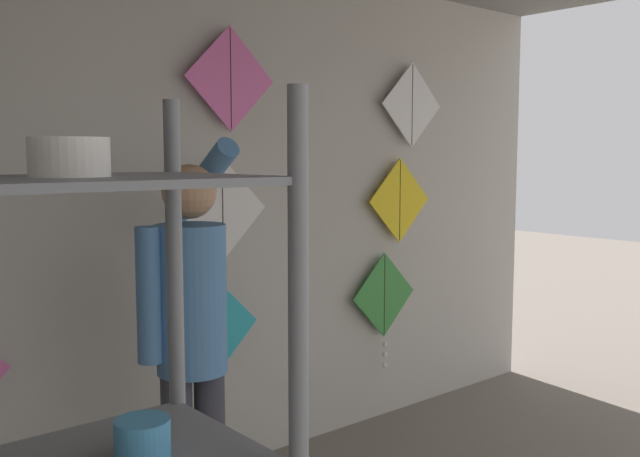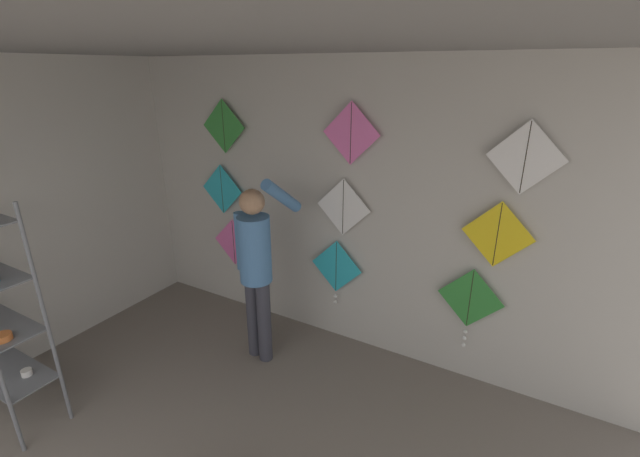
{
  "view_description": "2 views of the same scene",
  "coord_description": "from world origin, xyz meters",
  "px_view_note": "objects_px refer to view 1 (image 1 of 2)",
  "views": [
    {
      "loc": [
        -1.98,
        0.69,
        1.75
      ],
      "look_at": [
        0.54,
        3.67,
        1.34
      ],
      "focal_mm": 40.0,
      "sensor_mm": 36.0,
      "label": 1
    },
    {
      "loc": [
        1.77,
        0.5,
        2.68
      ],
      "look_at": [
        -0.05,
        3.67,
        1.3
      ],
      "focal_mm": 24.0,
      "sensor_mm": 36.0,
      "label": 2
    }
  ],
  "objects_px": {
    "kite_2": "(384,301)",
    "kite_7": "(230,79)",
    "kite_1": "(214,332)",
    "shopkeeper": "(190,327)",
    "kite_4": "(222,209)",
    "kite_8": "(412,105)",
    "kite_5": "(400,200)"
  },
  "relations": [
    {
      "from": "kite_2",
      "to": "kite_7",
      "type": "distance_m",
      "value": 1.78
    },
    {
      "from": "kite_1",
      "to": "kite_7",
      "type": "xyz_separation_m",
      "value": [
        0.13,
        0.0,
        1.34
      ]
    },
    {
      "from": "kite_1",
      "to": "kite_2",
      "type": "distance_m",
      "value": 1.29
    },
    {
      "from": "kite_1",
      "to": "kite_2",
      "type": "relative_size",
      "value": 0.91
    },
    {
      "from": "shopkeeper",
      "to": "kite_4",
      "type": "distance_m",
      "value": 0.95
    },
    {
      "from": "shopkeeper",
      "to": "kite_8",
      "type": "xyz_separation_m",
      "value": [
        2.03,
        0.63,
        1.04
      ]
    },
    {
      "from": "kite_2",
      "to": "kite_8",
      "type": "bearing_deg",
      "value": 0.24
    },
    {
      "from": "shopkeeper",
      "to": "kite_2",
      "type": "xyz_separation_m",
      "value": [
        1.79,
        0.63,
        -0.23
      ]
    },
    {
      "from": "kite_1",
      "to": "kite_7",
      "type": "relative_size",
      "value": 1.25
    },
    {
      "from": "kite_8",
      "to": "kite_2",
      "type": "bearing_deg",
      "value": -179.76
    },
    {
      "from": "shopkeeper",
      "to": "kite_7",
      "type": "bearing_deg",
      "value": 53.46
    },
    {
      "from": "kite_4",
      "to": "kite_7",
      "type": "distance_m",
      "value": 0.69
    },
    {
      "from": "kite_2",
      "to": "kite_5",
      "type": "distance_m",
      "value": 0.66
    },
    {
      "from": "shopkeeper",
      "to": "kite_8",
      "type": "height_order",
      "value": "kite_8"
    },
    {
      "from": "kite_2",
      "to": "kite_5",
      "type": "xyz_separation_m",
      "value": [
        0.14,
        0.0,
        0.65
      ]
    },
    {
      "from": "kite_1",
      "to": "kite_7",
      "type": "height_order",
      "value": "kite_7"
    },
    {
      "from": "shopkeeper",
      "to": "kite_7",
      "type": "height_order",
      "value": "kite_7"
    },
    {
      "from": "kite_1",
      "to": "kite_7",
      "type": "bearing_deg",
      "value": 0.31
    },
    {
      "from": "kite_1",
      "to": "kite_2",
      "type": "bearing_deg",
      "value": -0.01
    },
    {
      "from": "kite_1",
      "to": "kite_5",
      "type": "relative_size",
      "value": 1.25
    },
    {
      "from": "kite_4",
      "to": "kite_8",
      "type": "xyz_separation_m",
      "value": [
        1.47,
        0.0,
        0.61
      ]
    },
    {
      "from": "kite_1",
      "to": "shopkeeper",
      "type": "bearing_deg",
      "value": -128.55
    },
    {
      "from": "kite_1",
      "to": "kite_8",
      "type": "bearing_deg",
      "value": 0.03
    },
    {
      "from": "kite_2",
      "to": "kite_8",
      "type": "height_order",
      "value": "kite_8"
    },
    {
      "from": "kite_1",
      "to": "kite_5",
      "type": "bearing_deg",
      "value": 0.03
    },
    {
      "from": "kite_7",
      "to": "kite_8",
      "type": "height_order",
      "value": "kite_7"
    },
    {
      "from": "shopkeeper",
      "to": "kite_5",
      "type": "bearing_deg",
      "value": 26.41
    },
    {
      "from": "kite_5",
      "to": "kite_7",
      "type": "relative_size",
      "value": 1.0
    },
    {
      "from": "kite_2",
      "to": "kite_7",
      "type": "height_order",
      "value": "kite_7"
    },
    {
      "from": "kite_1",
      "to": "kite_8",
      "type": "xyz_separation_m",
      "value": [
        1.54,
        0.0,
        1.27
      ]
    },
    {
      "from": "shopkeeper",
      "to": "kite_8",
      "type": "relative_size",
      "value": 3.29
    },
    {
      "from": "kite_2",
      "to": "kite_4",
      "type": "relative_size",
      "value": 1.38
    }
  ]
}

